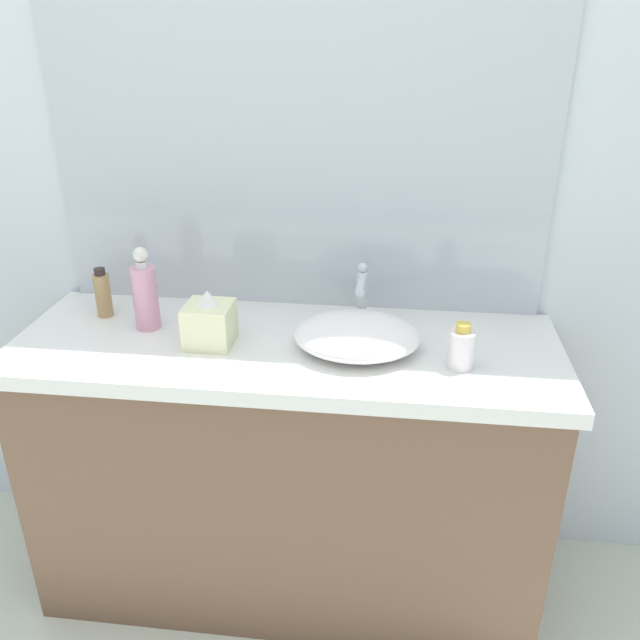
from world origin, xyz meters
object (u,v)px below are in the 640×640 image
object	(u,v)px
sink_basin	(357,335)
lotion_bottle	(461,348)
soap_dispenser	(145,294)
perfume_bottle	(103,294)
tissue_box	(209,322)

from	to	relation	value
sink_basin	lotion_bottle	world-z (taller)	lotion_bottle
sink_basin	lotion_bottle	xyz separation A→B (m)	(0.26, -0.06, 0.01)
soap_dispenser	perfume_bottle	xyz separation A→B (m)	(-0.15, 0.06, -0.03)
lotion_bottle	tissue_box	xyz separation A→B (m)	(-0.65, 0.05, 0.01)
sink_basin	tissue_box	distance (m)	0.39
lotion_bottle	perfume_bottle	world-z (taller)	perfume_bottle
sink_basin	perfume_bottle	bearing A→B (deg)	170.53
soap_dispenser	perfume_bottle	size ratio (longest dim) A/B	1.62
lotion_bottle	tissue_box	bearing A→B (deg)	175.61
soap_dispenser	tissue_box	xyz separation A→B (m)	(0.20, -0.08, -0.04)
lotion_bottle	perfume_bottle	xyz separation A→B (m)	(-1.00, 0.19, 0.02)
soap_dispenser	tissue_box	world-z (taller)	soap_dispenser
sink_basin	perfume_bottle	size ratio (longest dim) A/B	2.27
soap_dispenser	tissue_box	bearing A→B (deg)	-21.00
sink_basin	tissue_box	world-z (taller)	tissue_box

